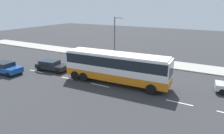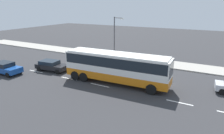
% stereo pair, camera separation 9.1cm
% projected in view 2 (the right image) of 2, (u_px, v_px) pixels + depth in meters
% --- Properties ---
extents(ground_plane, '(120.00, 120.00, 0.00)m').
position_uv_depth(ground_plane, '(127.00, 82.00, 23.07)').
color(ground_plane, '#333335').
extents(sidewalk_curb, '(80.00, 4.00, 0.15)m').
position_uv_depth(sidewalk_curb, '(152.00, 62.00, 31.03)').
color(sidewalk_curb, '#A8A399').
rests_on(sidewalk_curb, ground_plane).
extents(lane_centreline, '(35.32, 0.16, 0.01)m').
position_uv_depth(lane_centreline, '(109.00, 87.00, 21.58)').
color(lane_centreline, white).
rests_on(lane_centreline, ground_plane).
extents(coach_bus, '(12.14, 3.20, 3.51)m').
position_uv_depth(coach_bus, '(116.00, 65.00, 22.12)').
color(coach_bus, orange).
rests_on(coach_bus, ground_plane).
extents(car_black_sedan, '(4.53, 2.37, 1.40)m').
position_uv_depth(car_black_sedan, '(51.00, 65.00, 26.92)').
color(car_black_sedan, black).
rests_on(car_black_sedan, ground_plane).
extents(car_blue_saloon, '(4.27, 2.09, 1.51)m').
position_uv_depth(car_blue_saloon, '(6.00, 68.00, 25.72)').
color(car_blue_saloon, '#194799').
rests_on(car_blue_saloon, ground_plane).
extents(pedestrian_near_curb, '(0.32, 0.32, 1.55)m').
position_uv_depth(pedestrian_near_curb, '(150.00, 58.00, 29.55)').
color(pedestrian_near_curb, brown).
rests_on(pedestrian_near_curb, sidewalk_curb).
extents(street_lamp, '(1.64, 0.24, 6.73)m').
position_uv_depth(street_lamp, '(115.00, 35.00, 31.36)').
color(street_lamp, '#47474C').
rests_on(street_lamp, sidewalk_curb).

